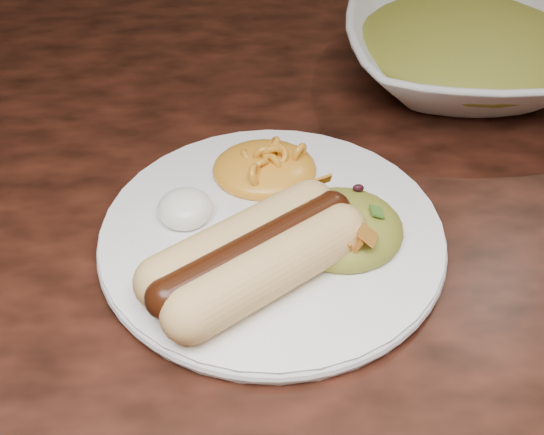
{
  "coord_description": "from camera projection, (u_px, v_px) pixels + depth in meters",
  "views": [
    {
      "loc": [
        0.03,
        -0.39,
        1.1
      ],
      "look_at": [
        0.04,
        -0.04,
        0.77
      ],
      "focal_mm": 42.0,
      "sensor_mm": 36.0,
      "label": 1
    }
  ],
  "objects": [
    {
      "name": "table",
      "position": [
        223.0,
        286.0,
        0.59
      ],
      "size": [
        1.6,
        0.9,
        0.75
      ],
      "color": "#471C12",
      "rests_on": "floor"
    },
    {
      "name": "plate",
      "position": [
        272.0,
        234.0,
        0.49
      ],
      "size": [
        0.29,
        0.29,
        0.01
      ],
      "primitive_type": "cylinder",
      "rotation": [
        0.0,
        0.0,
        0.1
      ],
      "color": "white",
      "rests_on": "table"
    },
    {
      "name": "hotdog",
      "position": [
        255.0,
        254.0,
        0.44
      ],
      "size": [
        0.13,
        0.14,
        0.04
      ],
      "rotation": [
        0.0,
        0.0,
        0.62
      ],
      "color": "#F9DE67",
      "rests_on": "plate"
    },
    {
      "name": "mac_and_cheese",
      "position": [
        264.0,
        157.0,
        0.53
      ],
      "size": [
        0.11,
        0.1,
        0.03
      ],
      "primitive_type": "ellipsoid",
      "rotation": [
        0.0,
        0.0,
        0.29
      ],
      "color": "#FFAC35",
      "rests_on": "plate"
    },
    {
      "name": "sour_cream",
      "position": [
        184.0,
        204.0,
        0.49
      ],
      "size": [
        0.05,
        0.05,
        0.03
      ],
      "primitive_type": "ellipsoid",
      "rotation": [
        0.0,
        0.0,
        0.04
      ],
      "color": "white",
      "rests_on": "plate"
    },
    {
      "name": "taco_salad",
      "position": [
        343.0,
        219.0,
        0.47
      ],
      "size": [
        0.09,
        0.09,
        0.04
      ],
      "rotation": [
        0.0,
        0.0,
        -0.0
      ],
      "color": "olive",
      "rests_on": "plate"
    },
    {
      "name": "serving_bowl",
      "position": [
        466.0,
        55.0,
        0.66
      ],
      "size": [
        0.26,
        0.26,
        0.06
      ],
      "primitive_type": "imported",
      "rotation": [
        0.0,
        0.0,
        -0.05
      ],
      "color": "silver",
      "rests_on": "table"
    },
    {
      "name": "bowl_filling",
      "position": [
        469.0,
        38.0,
        0.64
      ],
      "size": [
        0.29,
        0.29,
        0.06
      ],
      "primitive_type": "ellipsoid",
      "rotation": [
        0.0,
        0.0,
        -0.38
      ],
      "color": "olive",
      "rests_on": "serving_bowl"
    }
  ]
}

